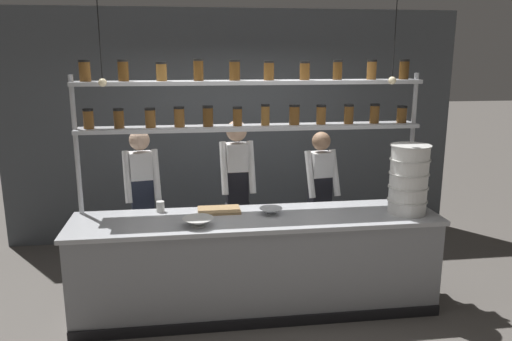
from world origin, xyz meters
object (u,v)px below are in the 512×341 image
object	(u,v)px
spice_shelf_unit	(251,109)
prep_bowl_near_left	(198,222)
serving_cup_front	(160,207)
cutting_board	(219,210)
chef_center	(237,188)
container_stack	(409,179)
prep_bowl_center_front	(271,211)
chef_left	(142,197)
chef_right	(320,193)

from	to	relation	value
spice_shelf_unit	prep_bowl_near_left	world-z (taller)	spice_shelf_unit
serving_cup_front	cutting_board	bearing A→B (deg)	-6.84
chef_center	container_stack	world-z (taller)	chef_center
prep_bowl_near_left	serving_cup_front	world-z (taller)	serving_cup_front
prep_bowl_center_front	chef_center	bearing A→B (deg)	109.09
serving_cup_front	container_stack	bearing A→B (deg)	-8.82
container_stack	serving_cup_front	distance (m)	2.34
spice_shelf_unit	chef_left	bearing A→B (deg)	158.81
cutting_board	chef_right	bearing A→B (deg)	26.75
container_stack	cutting_board	distance (m)	1.80
prep_bowl_near_left	container_stack	bearing A→B (deg)	3.09
prep_bowl_center_front	serving_cup_front	world-z (taller)	serving_cup_front
chef_center	chef_right	distance (m)	0.92
container_stack	prep_bowl_near_left	size ratio (longest dim) A/B	2.38
chef_center	prep_bowl_near_left	distance (m)	1.04
chef_left	chef_center	world-z (taller)	chef_center
chef_center	prep_bowl_near_left	xyz separation A→B (m)	(-0.44, -0.95, -0.03)
chef_left	prep_bowl_center_front	bearing A→B (deg)	-39.26
spice_shelf_unit	prep_bowl_center_front	bearing A→B (deg)	-61.13
chef_right	container_stack	bearing A→B (deg)	-63.42
prep_bowl_center_front	serving_cup_front	distance (m)	1.05
spice_shelf_unit	chef_left	distance (m)	1.49
spice_shelf_unit	container_stack	size ratio (longest dim) A/B	5.03
spice_shelf_unit	container_stack	world-z (taller)	spice_shelf_unit
chef_left	chef_right	world-z (taller)	chef_left
chef_center	container_stack	xyz separation A→B (m)	(1.51, -0.84, 0.25)
spice_shelf_unit	prep_bowl_center_front	world-z (taller)	spice_shelf_unit
chef_right	chef_center	bearing A→B (deg)	173.22
chef_left	serving_cup_front	distance (m)	0.52
chef_left	prep_bowl_center_front	world-z (taller)	chef_left
cutting_board	prep_bowl_near_left	world-z (taller)	prep_bowl_near_left
prep_bowl_near_left	prep_bowl_center_front	world-z (taller)	prep_bowl_near_left
cutting_board	prep_bowl_center_front	bearing A→B (deg)	-17.93
chef_left	serving_cup_front	bearing A→B (deg)	-76.43
spice_shelf_unit	cutting_board	bearing A→B (deg)	-159.62
chef_left	prep_bowl_near_left	bearing A→B (deg)	-69.47
spice_shelf_unit	chef_left	world-z (taller)	spice_shelf_unit
cutting_board	serving_cup_front	world-z (taller)	serving_cup_front
chef_left	chef_right	distance (m)	1.90
spice_shelf_unit	chef_right	distance (m)	1.36
spice_shelf_unit	serving_cup_front	bearing A→B (deg)	-176.45
container_stack	chef_center	bearing A→B (deg)	150.92
chef_center	container_stack	size ratio (longest dim) A/B	2.63
prep_bowl_center_front	chef_left	bearing A→B (deg)	150.64
spice_shelf_unit	prep_bowl_near_left	distance (m)	1.18
spice_shelf_unit	prep_bowl_near_left	size ratio (longest dim) A/B	11.96
serving_cup_front	chef_center	bearing A→B (deg)	31.91
chef_left	prep_bowl_center_front	size ratio (longest dim) A/B	7.55
cutting_board	prep_bowl_center_front	distance (m)	0.50
prep_bowl_near_left	serving_cup_front	xyz separation A→B (m)	(-0.34, 0.46, 0.01)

